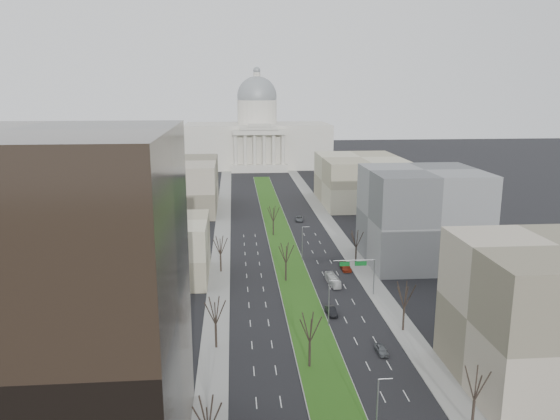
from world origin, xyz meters
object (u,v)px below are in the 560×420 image
car_black (331,311)px  car_grey_far (299,219)px  car_grey_near (381,350)px  box_van (333,280)px  car_red (346,267)px

car_black → car_grey_far: car_black is taller
car_black → car_grey_far: 77.70m
car_grey_near → car_black: bearing=105.8°
car_grey_near → box_van: 33.49m
car_grey_near → car_red: 43.26m
car_black → car_red: size_ratio=0.84×
car_red → car_black: bearing=-107.6°
car_black → car_red: (8.30, 26.46, 0.03)m
car_black → box_van: size_ratio=0.59×
car_grey_far → car_grey_near: bearing=-82.6°
car_grey_far → box_van: box_van is taller
car_red → box_van: box_van is taller
car_grey_near → car_grey_far: car_grey_far is taller
car_grey_near → car_red: car_red is taller
car_black → box_van: bearing=74.5°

